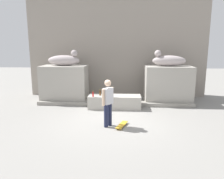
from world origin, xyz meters
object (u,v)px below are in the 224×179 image
(statue_reclining_left, at_px, (64,60))
(bottle_brown, at_px, (100,93))
(bottle_blue, at_px, (113,94))
(statue_reclining_right, at_px, (168,60))
(skater, at_px, (108,101))
(bottle_red, at_px, (93,94))
(skateboard, at_px, (122,125))

(statue_reclining_left, distance_m, bottle_brown, 2.64)
(bottle_brown, bearing_deg, statue_reclining_left, 148.38)
(bottle_brown, height_order, bottle_blue, bottle_blue)
(statue_reclining_right, xyz_separation_m, bottle_brown, (-3.21, -1.17, -1.40))
(skater, height_order, bottle_blue, skater)
(bottle_red, relative_size, bottle_blue, 0.83)
(skateboard, height_order, bottle_brown, bottle_brown)
(bottle_red, xyz_separation_m, bottle_blue, (0.87, -0.00, 0.03))
(statue_reclining_right, xyz_separation_m, skateboard, (-2.20, -3.45, -2.05))
(skater, bearing_deg, skateboard, 128.26)
(bottle_brown, height_order, bottle_red, bottle_brown)
(statue_reclining_right, distance_m, skater, 4.53)
(bottle_blue, bearing_deg, statue_reclining_right, 28.78)
(skateboard, relative_size, bottle_red, 3.12)
(statue_reclining_right, bearing_deg, bottle_blue, 30.41)
(statue_reclining_left, relative_size, bottle_red, 6.16)
(skater, xyz_separation_m, skateboard, (0.49, -0.01, -0.86))
(bottle_blue, bearing_deg, skater, -91.64)
(statue_reclining_left, bearing_deg, statue_reclining_right, 2.81)
(statue_reclining_left, relative_size, bottle_brown, 5.71)
(bottle_brown, bearing_deg, bottle_red, -137.04)
(bottle_brown, relative_size, bottle_blue, 0.90)
(statue_reclining_right, xyz_separation_m, skater, (-2.69, -3.45, -1.19))
(statue_reclining_left, relative_size, skateboard, 1.98)
(statue_reclining_right, relative_size, bottle_red, 6.12)
(statue_reclining_left, height_order, skateboard, statue_reclining_left)
(skateboard, distance_m, bottle_brown, 2.58)
(skateboard, bearing_deg, bottle_blue, -149.49)
(skateboard, distance_m, bottle_red, 2.48)
(skateboard, bearing_deg, bottle_red, -128.79)
(skater, xyz_separation_m, bottle_red, (-0.81, 2.01, -0.23))
(statue_reclining_left, bearing_deg, skateboard, -47.01)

